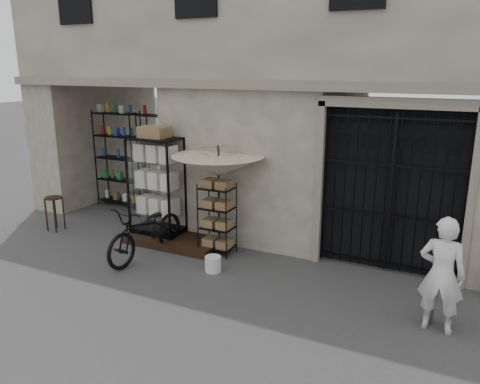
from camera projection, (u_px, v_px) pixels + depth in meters
The scene contains 14 objects.
ground at pixel (246, 301), 7.36m from camera, with size 80.00×80.00×0.00m, color black.
main_building at pixel (330, 20), 9.65m from camera, with size 14.00×4.00×9.00m, color #AEA38F.
shop_recess at pixel (129, 155), 11.31m from camera, with size 3.00×1.70×3.00m, color black.
shop_shelving at pixel (140, 161), 11.83m from camera, with size 2.70×0.50×2.50m, color black.
iron_gate at pixel (392, 189), 8.20m from camera, with size 2.50×0.21×3.00m.
step_platform at pixel (174, 241), 9.70m from camera, with size 2.00×0.90×0.15m, color black.
display_cabinet at pixel (157, 191), 9.75m from camera, with size 1.17×0.95×2.20m.
wire_rack at pixel (217, 220), 9.08m from camera, with size 0.68×0.54×1.41m.
market_umbrella at pixel (218, 160), 8.94m from camera, with size 1.70×1.73×2.56m.
white_bucket at pixel (213, 264), 8.40m from camera, with size 0.29×0.29×0.28m, color silver.
bicycle at pixel (148, 257), 9.08m from camera, with size 0.71×1.07×2.03m, color black.
wooden_stool at pixel (55, 213), 10.46m from camera, with size 0.42×0.42×0.77m.
steel_bollard at pixel (430, 299), 6.65m from camera, with size 0.14×0.14×0.76m, color #535760.
shopkeeper at pixel (435, 329), 6.58m from camera, with size 0.61×1.67×0.40m, color silver.
Camera 1 is at (2.85, -6.02, 3.58)m, focal length 35.00 mm.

